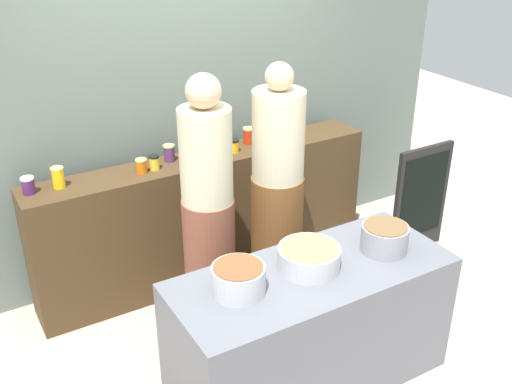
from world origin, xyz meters
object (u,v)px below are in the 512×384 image
at_px(preserve_jar_0, 28,185).
at_px(chalkboard_sign, 421,199).
at_px(preserve_jar_10, 289,128).
at_px(cooking_pot_right, 384,238).
at_px(cooking_pot_left, 238,279).
at_px(cook_with_tongs, 209,222).
at_px(preserve_jar_9, 265,135).
at_px(cook_in_cap, 277,201).
at_px(preserve_jar_2, 141,166).
at_px(preserve_jar_6, 201,149).
at_px(preserve_jar_1, 58,177).
at_px(preserve_jar_5, 186,152).
at_px(preserve_jar_3, 154,162).
at_px(preserve_jar_4, 169,153).
at_px(preserve_jar_7, 234,146).
at_px(preserve_jar_8, 249,136).
at_px(cooking_pot_center, 310,257).

distance_m(preserve_jar_0, chalkboard_sign, 3.08).
distance_m(preserve_jar_10, cooking_pot_right, 1.51).
distance_m(cooking_pot_left, cook_with_tongs, 0.76).
bearing_deg(preserve_jar_9, cooking_pot_right, -90.52).
bearing_deg(cook_with_tongs, preserve_jar_0, 146.12).
distance_m(cooking_pot_right, cook_in_cap, 0.90).
bearing_deg(cook_with_tongs, preserve_jar_9, 37.36).
bearing_deg(preserve_jar_2, preserve_jar_10, 3.60).
bearing_deg(cooking_pot_left, chalkboard_sign, 19.67).
relative_size(preserve_jar_6, cook_in_cap, 0.07).
distance_m(preserve_jar_1, preserve_jar_5, 0.91).
bearing_deg(cooking_pot_left, cook_in_cap, 46.56).
distance_m(preserve_jar_2, cook_with_tongs, 0.67).
relative_size(preserve_jar_3, preserve_jar_4, 0.87).
relative_size(preserve_jar_6, preserve_jar_10, 0.92).
bearing_deg(preserve_jar_1, preserve_jar_7, -2.37).
distance_m(preserve_jar_3, preserve_jar_5, 0.26).
height_order(preserve_jar_0, preserve_jar_7, preserve_jar_0).
height_order(preserve_jar_3, preserve_jar_8, preserve_jar_8).
xyz_separation_m(preserve_jar_3, cook_with_tongs, (0.12, -0.59, -0.23)).
height_order(preserve_jar_3, cook_with_tongs, cook_with_tongs).
relative_size(preserve_jar_7, preserve_jar_10, 0.77).
relative_size(preserve_jar_5, preserve_jar_8, 1.11).
bearing_deg(preserve_jar_1, preserve_jar_0, 178.07).
xyz_separation_m(preserve_jar_0, preserve_jar_8, (1.67, 0.03, 0.01)).
height_order(preserve_jar_6, cooking_pot_left, preserve_jar_6).
xyz_separation_m(preserve_jar_0, cooking_pot_center, (1.26, -1.39, -0.19)).
xyz_separation_m(preserve_jar_5, chalkboard_sign, (1.85, -0.57, -0.61)).
xyz_separation_m(preserve_jar_0, preserve_jar_4, (1.00, 0.03, 0.00)).
bearing_deg(preserve_jar_4, cook_in_cap, -49.37).
height_order(preserve_jar_0, cooking_pot_center, preserve_jar_0).
height_order(preserve_jar_6, preserve_jar_9, preserve_jar_9).
distance_m(preserve_jar_8, cooking_pot_right, 1.51).
xyz_separation_m(preserve_jar_6, preserve_jar_7, (0.25, -0.04, -0.01)).
xyz_separation_m(preserve_jar_6, cook_with_tongs, (-0.26, -0.63, -0.24)).
relative_size(preserve_jar_8, chalkboard_sign, 0.14).
distance_m(preserve_jar_6, preserve_jar_7, 0.26).
xyz_separation_m(preserve_jar_0, preserve_jar_5, (1.10, -0.04, 0.01)).
xyz_separation_m(preserve_jar_0, preserve_jar_1, (0.19, -0.01, 0.01)).
bearing_deg(cooking_pot_center, preserve_jar_3, 107.09).
relative_size(cook_in_cap, chalkboard_sign, 1.91).
height_order(cooking_pot_right, cook_in_cap, cook_in_cap).
height_order(preserve_jar_6, cook_with_tongs, cook_with_tongs).
height_order(preserve_jar_3, preserve_jar_10, preserve_jar_10).
bearing_deg(chalkboard_sign, preserve_jar_2, 166.02).
bearing_deg(preserve_jar_5, cooking_pot_center, -83.44).
relative_size(preserve_jar_3, cook_with_tongs, 0.06).
bearing_deg(cooking_pot_center, cooking_pot_left, -179.87).
bearing_deg(preserve_jar_5, preserve_jar_4, 144.86).
xyz_separation_m(preserve_jar_7, preserve_jar_9, (0.29, 0.02, 0.02)).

